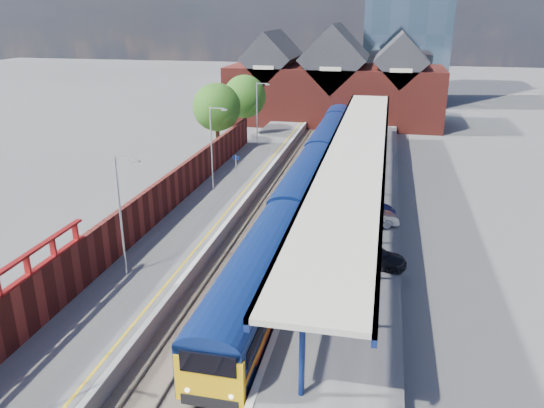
# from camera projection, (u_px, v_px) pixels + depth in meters

# --- Properties ---
(ground) EXTENTS (240.00, 240.00, 0.00)m
(ground) POSITION_uv_depth(u_px,v_px,m) (303.00, 178.00, 51.70)
(ground) COLOR #5B5B5E
(ground) RESTS_ON ground
(ballast_bed) EXTENTS (6.00, 76.00, 0.06)m
(ballast_bed) POSITION_uv_depth(u_px,v_px,m) (283.00, 213.00, 42.50)
(ballast_bed) COLOR #473D33
(ballast_bed) RESTS_ON ground
(rails) EXTENTS (4.51, 76.00, 0.14)m
(rails) POSITION_uv_depth(u_px,v_px,m) (283.00, 212.00, 42.47)
(rails) COLOR slate
(rails) RESTS_ON ground
(left_platform) EXTENTS (5.00, 76.00, 1.00)m
(left_platform) POSITION_uv_depth(u_px,v_px,m) (217.00, 203.00, 43.43)
(left_platform) COLOR #565659
(left_platform) RESTS_ON ground
(right_platform) EXTENTS (6.00, 76.00, 1.00)m
(right_platform) POSITION_uv_depth(u_px,v_px,m) (359.00, 213.00, 41.15)
(right_platform) COLOR #565659
(right_platform) RESTS_ON ground
(coping_left) EXTENTS (0.30, 76.00, 0.05)m
(coping_left) POSITION_uv_depth(u_px,v_px,m) (245.00, 199.00, 42.78)
(coping_left) COLOR silver
(coping_left) RESTS_ON left_platform
(coping_right) EXTENTS (0.30, 76.00, 0.05)m
(coping_right) POSITION_uv_depth(u_px,v_px,m) (323.00, 204.00, 41.54)
(coping_right) COLOR silver
(coping_right) RESTS_ON right_platform
(yellow_line) EXTENTS (0.14, 76.00, 0.01)m
(yellow_line) POSITION_uv_depth(u_px,v_px,m) (238.00, 198.00, 42.91)
(yellow_line) COLOR yellow
(yellow_line) RESTS_ON left_platform
(train) EXTENTS (2.93, 65.92, 3.45)m
(train) POSITION_uv_depth(u_px,v_px,m) (318.00, 158.00, 50.58)
(train) COLOR navy
(train) RESTS_ON ground
(canopy) EXTENTS (4.50, 52.00, 4.48)m
(canopy) POSITION_uv_depth(u_px,v_px,m) (357.00, 147.00, 41.42)
(canopy) COLOR navy
(canopy) RESTS_ON right_platform
(lamp_post_b) EXTENTS (1.48, 0.18, 7.00)m
(lamp_post_b) POSITION_uv_depth(u_px,v_px,m) (122.00, 209.00, 29.20)
(lamp_post_b) COLOR #A5A8AA
(lamp_post_b) RESTS_ON left_platform
(lamp_post_c) EXTENTS (1.48, 0.18, 7.00)m
(lamp_post_c) POSITION_uv_depth(u_px,v_px,m) (213.00, 143.00, 43.90)
(lamp_post_c) COLOR #A5A8AA
(lamp_post_c) RESTS_ON left_platform
(lamp_post_d) EXTENTS (1.48, 0.18, 7.00)m
(lamp_post_d) POSITION_uv_depth(u_px,v_px,m) (258.00, 110.00, 58.60)
(lamp_post_d) COLOR #A5A8AA
(lamp_post_d) RESTS_ON left_platform
(platform_sign) EXTENTS (0.55, 0.08, 2.50)m
(platform_sign) POSITION_uv_depth(u_px,v_px,m) (236.00, 164.00, 46.25)
(platform_sign) COLOR #A5A8AA
(platform_sign) RESTS_ON left_platform
(brick_wall) EXTENTS (0.35, 50.00, 3.86)m
(brick_wall) POSITION_uv_depth(u_px,v_px,m) (153.00, 204.00, 37.34)
(brick_wall) COLOR maroon
(brick_wall) RESTS_ON left_platform
(station_building) EXTENTS (30.00, 12.12, 13.78)m
(station_building) POSITION_uv_depth(u_px,v_px,m) (334.00, 85.00, 75.55)
(station_building) COLOR maroon
(station_building) RESTS_ON ground
(tree_near) EXTENTS (5.20, 5.20, 8.10)m
(tree_near) POSITION_uv_depth(u_px,v_px,m) (218.00, 109.00, 57.34)
(tree_near) COLOR #382314
(tree_near) RESTS_ON ground
(tree_far) EXTENTS (5.20, 5.20, 8.10)m
(tree_far) POSITION_uv_depth(u_px,v_px,m) (246.00, 98.00, 64.49)
(tree_far) COLOR #382314
(tree_far) RESTS_ON ground
(parked_car_silver) EXTENTS (4.37, 2.66, 1.36)m
(parked_car_silver) POSITION_uv_depth(u_px,v_px,m) (368.00, 217.00, 37.18)
(parked_car_silver) COLOR #B0B0B5
(parked_car_silver) RESTS_ON right_platform
(parked_car_dark) EXTENTS (4.39, 2.39, 1.21)m
(parked_car_dark) POSITION_uv_depth(u_px,v_px,m) (371.00, 256.00, 31.49)
(parked_car_dark) COLOR black
(parked_car_dark) RESTS_ON right_platform
(parked_car_blue) EXTENTS (4.77, 2.63, 1.27)m
(parked_car_blue) POSITION_uv_depth(u_px,v_px,m) (365.00, 208.00, 38.97)
(parked_car_blue) COLOR navy
(parked_car_blue) RESTS_ON right_platform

